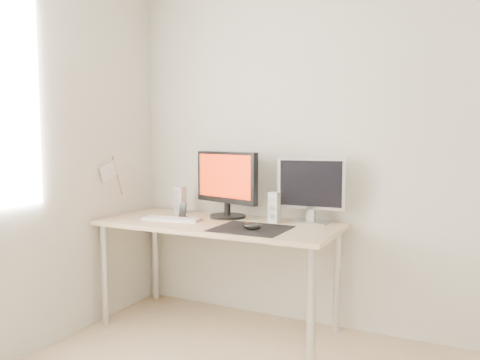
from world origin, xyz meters
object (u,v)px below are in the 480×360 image
(mouse, at_px, (252,226))
(second_monitor, at_px, (311,187))
(main_monitor, at_px, (226,182))
(speaker_right, at_px, (274,207))
(desk, at_px, (219,233))
(speaker_left, at_px, (180,200))
(keyboard, at_px, (172,219))
(phone_dock, at_px, (183,214))

(mouse, bearing_deg, second_monitor, 56.19)
(main_monitor, bearing_deg, speaker_right, -3.77)
(desk, height_order, main_monitor, main_monitor)
(desk, height_order, second_monitor, second_monitor)
(second_monitor, xyz_separation_m, speaker_left, (-1.00, -0.04, -0.14))
(main_monitor, distance_m, keyboard, 0.46)
(main_monitor, xyz_separation_m, phone_dock, (-0.25, -0.18, -0.22))
(keyboard, bearing_deg, speaker_left, 111.11)
(keyboard, bearing_deg, main_monitor, 41.55)
(speaker_left, bearing_deg, second_monitor, 2.25)
(main_monitor, distance_m, speaker_right, 0.40)
(phone_dock, bearing_deg, speaker_right, 13.78)
(main_monitor, height_order, speaker_right, main_monitor)
(mouse, height_order, speaker_right, speaker_right)
(second_monitor, relative_size, speaker_left, 2.24)
(mouse, distance_m, second_monitor, 0.50)
(mouse, height_order, desk, mouse)
(phone_dock, bearing_deg, keyboard, -115.57)
(speaker_left, height_order, keyboard, speaker_left)
(desk, xyz_separation_m, main_monitor, (-0.03, 0.18, 0.33))
(speaker_right, xyz_separation_m, phone_dock, (-0.63, -0.15, -0.07))
(main_monitor, xyz_separation_m, keyboard, (-0.29, -0.26, -0.25))
(speaker_left, height_order, speaker_right, same)
(speaker_left, xyz_separation_m, phone_dock, (0.14, -0.18, -0.07))
(speaker_right, bearing_deg, second_monitor, 16.80)
(desk, bearing_deg, second_monitor, 21.63)
(speaker_left, distance_m, keyboard, 0.30)
(speaker_right, height_order, phone_dock, speaker_right)
(speaker_right, bearing_deg, main_monitor, 176.23)
(second_monitor, bearing_deg, mouse, -123.81)
(desk, bearing_deg, keyboard, -166.72)
(keyboard, bearing_deg, second_monitor, 18.69)
(mouse, xyz_separation_m, speaker_left, (-0.74, 0.34, 0.08))
(mouse, xyz_separation_m, desk, (-0.32, 0.15, -0.10))
(desk, xyz_separation_m, phone_dock, (-0.29, 0.00, 0.11))
(mouse, relative_size, keyboard, 0.28)
(main_monitor, height_order, second_monitor, main_monitor)
(mouse, bearing_deg, speaker_right, 85.70)
(speaker_left, relative_size, phone_dock, 1.77)
(desk, height_order, speaker_left, speaker_left)
(speaker_right, xyz_separation_m, keyboard, (-0.66, -0.23, -0.09))
(mouse, height_order, phone_dock, phone_dock)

